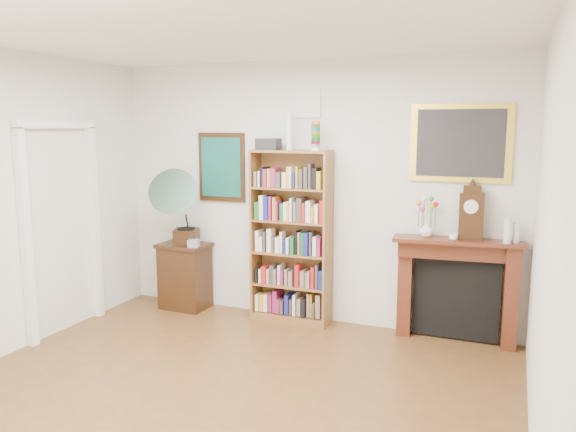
# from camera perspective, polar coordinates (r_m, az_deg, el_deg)

# --- Properties ---
(room) EXTENTS (4.51, 5.01, 2.81)m
(room) POSITION_cam_1_polar(r_m,az_deg,el_deg) (3.84, -10.77, -1.73)
(room) COLOR #58351A
(room) RESTS_ON ground
(door_casing) EXTENTS (0.08, 1.02, 2.17)m
(door_casing) POSITION_cam_1_polar(r_m,az_deg,el_deg) (6.16, -22.02, 0.50)
(door_casing) COLOR white
(door_casing) RESTS_ON left_wall
(teal_poster) EXTENTS (0.58, 0.04, 0.78)m
(teal_poster) POSITION_cam_1_polar(r_m,az_deg,el_deg) (6.45, -6.76, 4.95)
(teal_poster) COLOR black
(teal_poster) RESTS_ON back_wall
(small_picture) EXTENTS (0.26, 0.04, 0.30)m
(small_picture) POSITION_cam_1_polar(r_m,az_deg,el_deg) (6.01, 2.10, 11.38)
(small_picture) COLOR white
(small_picture) RESTS_ON back_wall
(gilt_painting) EXTENTS (0.95, 0.04, 0.75)m
(gilt_painting) POSITION_cam_1_polar(r_m,az_deg,el_deg) (5.66, 17.10, 7.08)
(gilt_painting) COLOR gold
(gilt_painting) RESTS_ON back_wall
(bookshelf) EXTENTS (0.86, 0.31, 2.15)m
(bookshelf) POSITION_cam_1_polar(r_m,az_deg,el_deg) (6.00, 0.30, -1.16)
(bookshelf) COLOR brown
(bookshelf) RESTS_ON floor
(side_cabinet) EXTENTS (0.58, 0.43, 0.77)m
(side_cabinet) POSITION_cam_1_polar(r_m,az_deg,el_deg) (6.69, -10.43, -5.99)
(side_cabinet) COLOR black
(side_cabinet) RESTS_ON floor
(fireplace) EXTENTS (1.25, 0.42, 1.04)m
(fireplace) POSITION_cam_1_polar(r_m,az_deg,el_deg) (5.79, 16.76, -6.39)
(fireplace) COLOR #481F10
(fireplace) RESTS_ON floor
(gramophone) EXTENTS (0.74, 0.82, 0.88)m
(gramophone) POSITION_cam_1_polar(r_m,az_deg,el_deg) (6.43, -11.10, 1.40)
(gramophone) COLOR black
(gramophone) RESTS_ON side_cabinet
(cd_stack) EXTENTS (0.15, 0.15, 0.08)m
(cd_stack) POSITION_cam_1_polar(r_m,az_deg,el_deg) (6.40, -9.55, -2.75)
(cd_stack) COLOR #B6B5C2
(cd_stack) RESTS_ON side_cabinet
(mantel_clock) EXTENTS (0.24, 0.15, 0.52)m
(mantel_clock) POSITION_cam_1_polar(r_m,az_deg,el_deg) (5.61, 18.10, 0.22)
(mantel_clock) COLOR black
(mantel_clock) RESTS_ON fireplace
(flower_vase) EXTENTS (0.18, 0.18, 0.15)m
(flower_vase) POSITION_cam_1_polar(r_m,az_deg,el_deg) (5.67, 13.89, -1.32)
(flower_vase) COLOR white
(flower_vase) RESTS_ON fireplace
(teacup) EXTENTS (0.08, 0.08, 0.06)m
(teacup) POSITION_cam_1_polar(r_m,az_deg,el_deg) (5.56, 16.44, -2.08)
(teacup) COLOR white
(teacup) RESTS_ON fireplace
(bottle_left) EXTENTS (0.07, 0.07, 0.24)m
(bottle_left) POSITION_cam_1_polar(r_m,az_deg,el_deg) (5.57, 21.41, -1.38)
(bottle_left) COLOR silver
(bottle_left) RESTS_ON fireplace
(bottle_right) EXTENTS (0.06, 0.06, 0.20)m
(bottle_right) POSITION_cam_1_polar(r_m,az_deg,el_deg) (5.62, 22.17, -1.53)
(bottle_right) COLOR silver
(bottle_right) RESTS_ON fireplace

